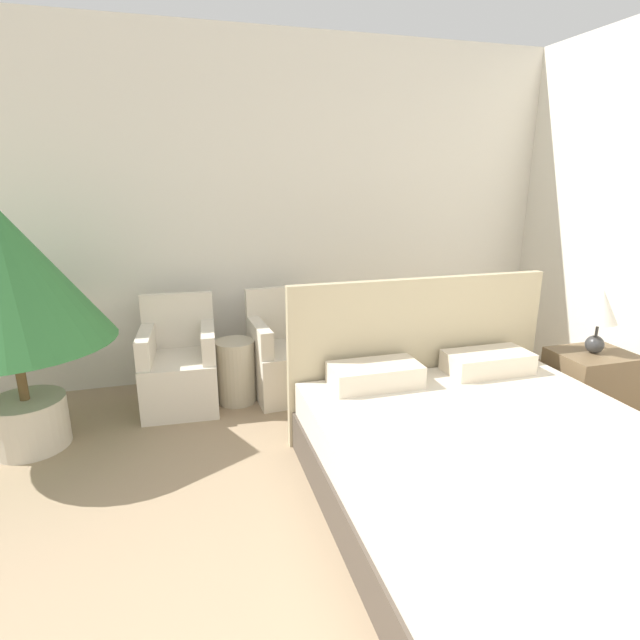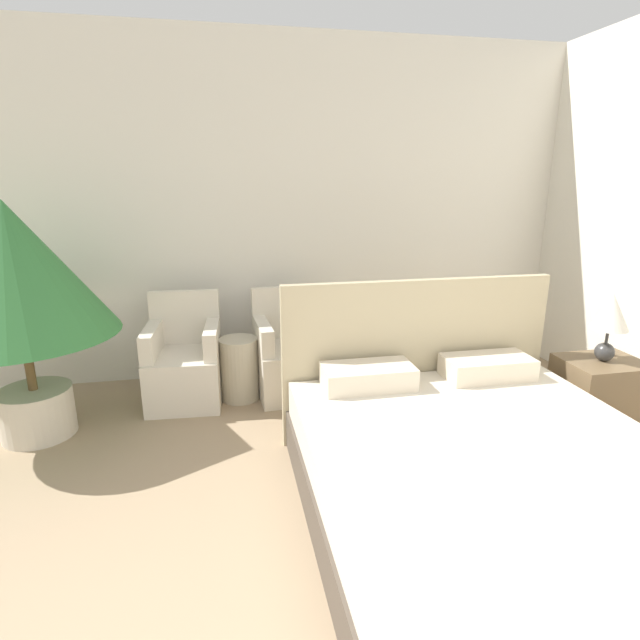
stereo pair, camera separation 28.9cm
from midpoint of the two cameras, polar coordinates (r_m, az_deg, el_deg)
name	(u,v)px [view 1 (the left image)]	position (r m, az deg, el deg)	size (l,w,h in m)	color
wall_back	(272,213)	(4.46, -7.40, 12.05)	(10.00, 0.06, 2.90)	silver
bed	(506,474)	(2.84, 17.64, -16.49)	(1.86, 2.25, 1.10)	#4C4238
armchair_near_window_left	(180,372)	(4.10, -17.67, -5.68)	(0.59, 0.62, 0.86)	beige
armchair_near_window_right	(287,361)	(4.15, -5.75, -4.70)	(0.60, 0.62, 0.86)	beige
potted_palm	(4,283)	(3.71, -34.31, 3.46)	(1.24, 1.24, 1.62)	beige
nightstand	(589,387)	(4.12, 26.62, -6.88)	(0.54, 0.43, 0.53)	brown
table_lamp	(600,311)	(3.94, 27.57, 0.94)	(0.24, 0.24, 0.47)	#333333
side_table	(236,371)	(4.08, -11.60, -5.81)	(0.31, 0.31, 0.51)	#B7AD93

